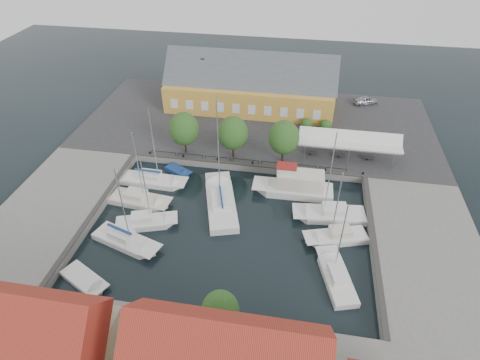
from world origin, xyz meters
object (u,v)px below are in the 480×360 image
Objects in this scene: west_boat_c at (145,223)px; car_silver at (366,100)px; tent_canopy at (349,141)px; east_boat_a at (331,215)px; car_red at (228,136)px; west_boat_b at (139,201)px; launch_sw at (84,280)px; west_boat_a at (153,181)px; warehouse at (247,87)px; east_boat_c at (336,278)px; trawler at (296,187)px; center_sailboat at (221,204)px; west_boat_d at (126,241)px; launch_nw at (178,171)px; east_boat_b at (337,238)px.

car_silver is at bearing 51.58° from west_boat_c.
east_boat_a reaches higher than tent_canopy.
car_red is 0.37× the size of west_boat_b.
east_boat_a is 2.08× the size of launch_sw.
car_red is 13.76m from west_boat_a.
warehouse is 2.41× the size of west_boat_a.
east_boat_c is 22.60m from west_boat_c.
warehouse reaches higher than trawler.
east_boat_c is at bearing -11.43° from west_boat_c.
west_boat_b is (-8.51, -15.19, -1.40)m from car_red.
tent_canopy is 20.24m from center_sailboat.
east_boat_a is at bearing 20.14° from west_boat_d.
west_boat_c is at bearing 70.34° from launch_sw.
launch_sw is at bearing -150.43° from east_boat_a.
west_boat_d reaches higher than launch_nw.
east_boat_b is at bearing -95.70° from tent_canopy.
tent_canopy is 29.58m from west_boat_b.
center_sailboat is (-19.69, -30.18, -1.35)m from car_silver.
trawler is (-6.71, -8.10, -2.67)m from tent_canopy.
warehouse reaches higher than west_boat_b.
trawler is 16.65m from launch_nw.
west_boat_a reaches higher than launch_sw.
center_sailboat is at bearing 31.12° from west_boat_c.
launch_nw is at bearing 67.68° from west_boat_b.
trawler is at bearing 24.54° from center_sailboat.
east_boat_a is 23.98m from west_boat_b.
west_boat_c reaches higher than launch_sw.
east_boat_b is 0.85× the size of west_boat_a.
west_boat_a is 1.18× the size of west_boat_c.
warehouse is 2.70× the size of trawler.
west_boat_d is at bearing 176.91° from east_boat_c.
west_boat_a reaches higher than trawler.
launch_nw is at bearing 49.00° from west_boat_a.
tent_canopy is at bearing 39.13° from west_boat_d.
west_boat_c is (2.25, -3.81, 0.00)m from west_boat_b.
car_red is at bearing 55.21° from launch_nw.
west_boat_c is at bearing -93.70° from launch_nw.
car_red is (-21.57, -16.09, -0.05)m from car_silver.
trawler is 0.97× the size of west_boat_b.
west_boat_d is at bearing -127.75° from car_red.
trawler is at bearing 110.04° from east_boat_c.
car_red is at bearing 71.75° from west_boat_c.
launch_nw is (0.71, 11.01, -0.17)m from west_boat_c.
trawler is (9.89, -21.96, -3.41)m from warehouse.
east_boat_b reaches higher than tent_canopy.
west_boat_d reaches higher than car_silver.
east_boat_c is (-0.19, -5.84, -0.00)m from east_boat_b.
east_boat_c is 0.85× the size of west_boat_a.
east_boat_a is 24.31m from west_boat_d.
east_boat_b is (-1.58, -15.80, -3.42)m from tent_canopy.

